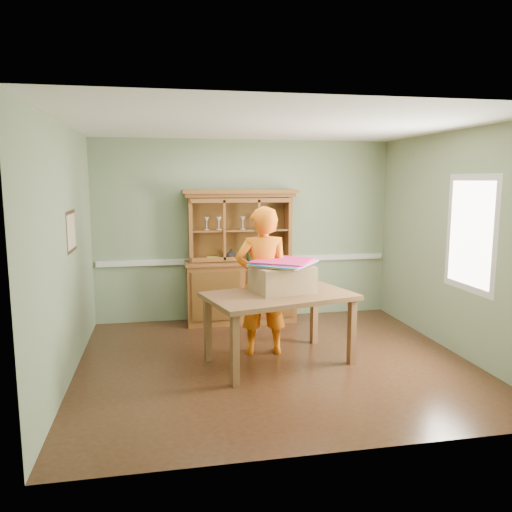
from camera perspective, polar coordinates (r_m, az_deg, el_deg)
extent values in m
plane|color=#452A16|center=(5.97, 2.16, -12.01)|extent=(4.50, 4.50, 0.00)
plane|color=white|center=(5.61, 2.32, 14.73)|extent=(4.50, 4.50, 0.00)
plane|color=gray|center=(7.58, -1.19, 2.95)|extent=(4.50, 0.00, 4.50)
plane|color=gray|center=(5.58, -20.90, 0.29)|extent=(0.00, 4.00, 4.00)
plane|color=gray|center=(6.52, 21.88, 1.38)|extent=(0.00, 4.00, 4.00)
plane|color=gray|center=(3.74, 9.20, -3.14)|extent=(4.50, 0.00, 4.50)
cube|color=silver|center=(7.62, -1.15, -0.44)|extent=(4.41, 0.05, 0.08)
cube|color=#312313|center=(5.84, -20.32, 2.66)|extent=(0.03, 0.60, 0.46)
cube|color=#BDB18A|center=(5.84, -20.26, 2.66)|extent=(0.01, 0.52, 0.38)
cube|color=silver|center=(6.24, 23.28, 2.39)|extent=(0.03, 0.96, 1.36)
cube|color=white|center=(6.24, 23.24, 2.39)|extent=(0.01, 0.80, 1.20)
cube|color=brown|center=(7.47, -1.73, -4.17)|extent=(1.60, 0.49, 0.89)
cube|color=brown|center=(7.37, -1.73, -0.68)|extent=(1.66, 0.54, 0.04)
cube|color=brown|center=(7.54, -2.03, 3.25)|extent=(1.51, 0.04, 0.94)
cube|color=brown|center=(7.31, -7.52, 3.02)|extent=(0.05, 0.34, 0.94)
cube|color=brown|center=(7.54, 3.65, 3.24)|extent=(0.05, 0.34, 0.94)
cube|color=brown|center=(7.36, -1.87, 6.98)|extent=(1.60, 0.39, 0.05)
cube|color=brown|center=(7.34, -1.85, 7.39)|extent=(1.68, 0.43, 0.05)
cube|color=brown|center=(7.40, -1.85, 2.97)|extent=(1.41, 0.29, 0.02)
imported|color=#B2B2B7|center=(7.42, -2.86, 0.18)|extent=(0.16, 0.16, 0.17)
imported|color=yellow|center=(7.40, -4.91, -0.35)|extent=(0.19, 0.19, 0.05)
cylinder|color=black|center=(7.22, -0.85, 0.41)|extent=(0.06, 0.06, 0.29)
cube|color=brown|center=(5.74, 2.69, -4.60)|extent=(1.83, 1.37, 0.05)
cube|color=brown|center=(5.20, -2.42, -10.73)|extent=(0.09, 0.09, 0.76)
cube|color=brown|center=(5.91, -5.54, -8.34)|extent=(0.09, 0.09, 0.76)
cube|color=brown|center=(5.90, 10.90, -8.50)|extent=(0.09, 0.09, 0.76)
cube|color=brown|center=(6.54, 6.66, -6.69)|extent=(0.09, 0.09, 0.76)
cube|color=#A68255|center=(5.82, 3.01, -2.60)|extent=(0.75, 0.65, 0.30)
cube|color=purple|center=(5.82, 3.06, -1.03)|extent=(0.86, 0.86, 0.01)
cube|color=gold|center=(5.82, 3.06, -0.94)|extent=(0.86, 0.86, 0.01)
cube|color=#34B162|center=(5.82, 3.06, -0.85)|extent=(0.86, 0.86, 0.01)
cube|color=#2E9FD9|center=(5.82, 3.06, -0.77)|extent=(0.86, 0.86, 0.01)
cube|color=#FF78E0|center=(5.82, 3.06, -0.68)|extent=(0.86, 0.86, 0.01)
cube|color=#C81E75|center=(5.82, 3.07, -0.59)|extent=(0.86, 0.86, 0.01)
cube|color=#E72366|center=(5.82, 3.07, -0.50)|extent=(0.86, 0.86, 0.01)
imported|color=orange|center=(6.02, 0.75, -2.88)|extent=(0.68, 0.47, 1.80)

